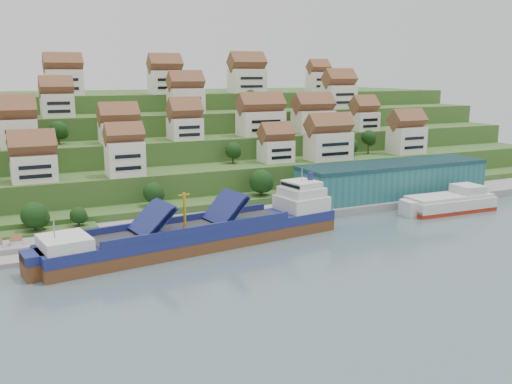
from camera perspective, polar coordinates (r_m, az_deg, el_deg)
ground at (r=136.90m, az=0.73°, el=-4.54°), size 300.00×300.00×0.00m
quay at (r=158.57m, az=4.82°, el=-1.89°), size 180.00×14.00×2.20m
hillside at (r=230.56m, az=-10.76°, el=4.65°), size 260.00×128.00×31.00m
hillside_village at (r=188.39m, az=-7.63°, el=7.43°), size 157.58×62.19×29.11m
hillside_trees at (r=170.02m, az=-8.20°, el=4.09°), size 137.80×62.09×30.48m
warehouse at (r=176.88m, az=13.52°, el=1.27°), size 60.00×15.00×10.00m
flagpole at (r=152.15m, az=5.19°, el=-0.25°), size 1.28×0.16×8.00m
cargo_ship at (r=129.71m, az=-4.89°, el=-4.12°), size 70.87×20.15×15.43m
second_ship at (r=171.16m, az=18.88°, el=-1.05°), size 26.95×10.76×7.72m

